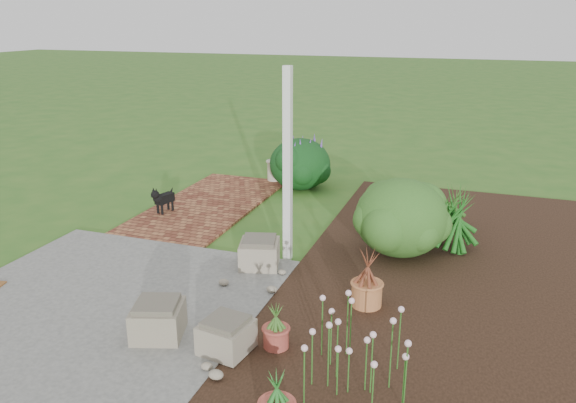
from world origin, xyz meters
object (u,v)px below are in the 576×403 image
(black_dog, at_px, (163,198))
(cream_ceramic_urn, at_px, (275,170))
(stone_trough_near, at_px, (226,337))
(evergreen_shrub, at_px, (401,215))

(black_dog, bearing_deg, cream_ceramic_urn, 81.29)
(cream_ceramic_urn, bearing_deg, stone_trough_near, -73.86)
(stone_trough_near, height_order, evergreen_shrub, evergreen_shrub)
(black_dog, relative_size, evergreen_shrub, 0.38)
(stone_trough_near, height_order, black_dog, black_dog)
(black_dog, height_order, cream_ceramic_urn, black_dog)
(stone_trough_near, distance_m, black_dog, 4.19)
(black_dog, bearing_deg, evergreen_shrub, 9.63)
(cream_ceramic_urn, distance_m, evergreen_shrub, 3.92)
(black_dog, xyz_separation_m, cream_ceramic_urn, (1.02, 2.39, -0.06))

